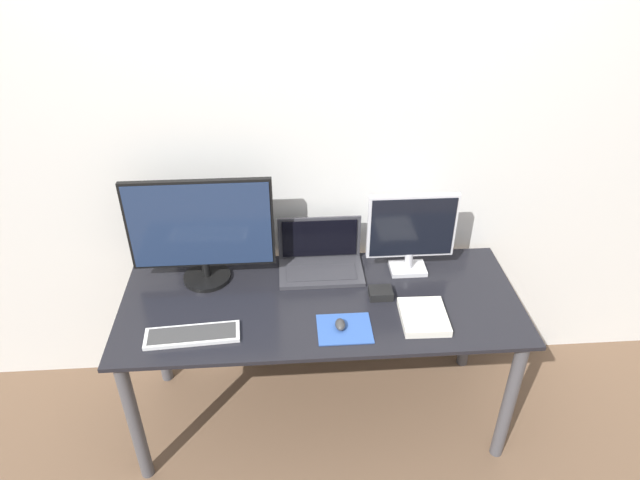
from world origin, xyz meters
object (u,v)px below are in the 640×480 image
laptop (320,258)px  book (424,317)px  keyboard (192,335)px  power_brick (381,293)px  monitor_right (412,231)px  monitor_left (201,231)px  mouse (340,324)px

laptop → book: size_ratio=1.69×
keyboard → power_brick: (0.77, 0.20, 0.01)m
monitor_right → keyboard: bearing=-157.9°
keyboard → power_brick: 0.80m
monitor_left → monitor_right: monitor_left is taller
laptop → power_brick: 0.33m
monitor_right → book: bearing=-90.4°
laptop → power_brick: bearing=-42.7°
keyboard → power_brick: size_ratio=3.79×
monitor_left → book: (0.90, -0.34, -0.24)m
mouse → power_brick: bearing=44.6°
laptop → keyboard: size_ratio=1.01×
mouse → power_brick: size_ratio=0.66×
monitor_left → monitor_right: size_ratio=1.59×
monitor_left → laptop: (0.51, 0.04, -0.20)m
monitor_right → power_brick: size_ratio=3.94×
mouse → monitor_right: bearing=46.9°
monitor_left → laptop: 0.55m
laptop → power_brick: (0.24, -0.22, -0.04)m
keyboard → book: bearing=2.2°
laptop → mouse: laptop is taller
monitor_left → keyboard: monitor_left is taller
laptop → mouse: size_ratio=5.75×
monitor_left → book: bearing=-20.6°
monitor_left → monitor_right: (0.90, 0.00, -0.04)m
book → monitor_left: bearing=159.4°
monitor_right → keyboard: monitor_right is taller
mouse → keyboard: bearing=-179.3°
monitor_left → book: monitor_left is taller
laptop → book: bearing=-44.3°
monitor_left → book: size_ratio=2.77×
monitor_right → laptop: 0.43m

